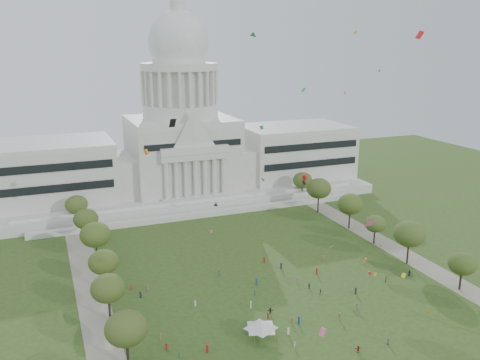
# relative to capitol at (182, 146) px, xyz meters

# --- Properties ---
(ground) EXTENTS (400.00, 400.00, 0.00)m
(ground) POSITION_rel_capitol_xyz_m (0.00, -113.59, -22.30)
(ground) COLOR #324C1B
(ground) RESTS_ON ground
(capitol) EXTENTS (160.00, 64.50, 91.30)m
(capitol) POSITION_rel_capitol_xyz_m (0.00, 0.00, 0.00)
(capitol) COLOR silver
(capitol) RESTS_ON ground
(path_left) EXTENTS (8.00, 160.00, 0.04)m
(path_left) POSITION_rel_capitol_xyz_m (-48.00, -83.59, -22.28)
(path_left) COLOR gray
(path_left) RESTS_ON ground
(path_right) EXTENTS (8.00, 160.00, 0.04)m
(path_right) POSITION_rel_capitol_xyz_m (48.00, -83.59, -22.28)
(path_right) COLOR gray
(path_right) RESTS_ON ground
(row_tree_l_1) EXTENTS (8.86, 8.86, 12.59)m
(row_tree_l_1) POSITION_rel_capitol_xyz_m (-44.07, -116.55, -13.34)
(row_tree_l_1) COLOR black
(row_tree_l_1) RESTS_ON ground
(row_tree_r_1) EXTENTS (7.58, 7.58, 10.78)m
(row_tree_r_1) POSITION_rel_capitol_xyz_m (46.22, -115.34, -14.64)
(row_tree_r_1) COLOR black
(row_tree_r_1) RESTS_ON ground
(row_tree_l_2) EXTENTS (8.42, 8.42, 11.97)m
(row_tree_l_2) POSITION_rel_capitol_xyz_m (-45.04, -96.29, -13.79)
(row_tree_l_2) COLOR black
(row_tree_l_2) RESTS_ON ground
(row_tree_r_2) EXTENTS (9.55, 9.55, 13.58)m
(row_tree_r_2) POSITION_rel_capitol_xyz_m (44.17, -96.15, -12.64)
(row_tree_r_2) COLOR black
(row_tree_r_2) RESTS_ON ground
(row_tree_l_3) EXTENTS (8.12, 8.12, 11.55)m
(row_tree_l_3) POSITION_rel_capitol_xyz_m (-44.09, -79.67, -14.09)
(row_tree_l_3) COLOR black
(row_tree_l_3) RESTS_ON ground
(row_tree_r_3) EXTENTS (7.01, 7.01, 9.98)m
(row_tree_r_3) POSITION_rel_capitol_xyz_m (44.40, -79.10, -15.21)
(row_tree_r_3) COLOR black
(row_tree_r_3) RESTS_ON ground
(row_tree_l_4) EXTENTS (9.29, 9.29, 13.21)m
(row_tree_l_4) POSITION_rel_capitol_xyz_m (-44.08, -61.17, -12.90)
(row_tree_l_4) COLOR black
(row_tree_l_4) RESTS_ON ground
(row_tree_r_4) EXTENTS (9.19, 9.19, 13.06)m
(row_tree_r_4) POSITION_rel_capitol_xyz_m (44.76, -63.55, -13.01)
(row_tree_r_4) COLOR black
(row_tree_r_4) RESTS_ON ground
(row_tree_l_5) EXTENTS (8.33, 8.33, 11.85)m
(row_tree_l_5) POSITION_rel_capitol_xyz_m (-45.22, -42.58, -13.88)
(row_tree_l_5) COLOR black
(row_tree_l_5) RESTS_ON ground
(row_tree_r_5) EXTENTS (9.82, 9.82, 13.96)m
(row_tree_r_5) POSITION_rel_capitol_xyz_m (43.49, -43.40, -12.37)
(row_tree_r_5) COLOR black
(row_tree_r_5) RESTS_ON ground
(row_tree_l_6) EXTENTS (8.19, 8.19, 11.64)m
(row_tree_l_6) POSITION_rel_capitol_xyz_m (-46.87, -24.45, -14.02)
(row_tree_l_6) COLOR black
(row_tree_l_6) RESTS_ON ground
(row_tree_r_6) EXTENTS (8.42, 8.42, 11.97)m
(row_tree_r_6) POSITION_rel_capitol_xyz_m (45.96, -25.46, -13.79)
(row_tree_r_6) COLOR black
(row_tree_r_6) RESTS_ON ground
(event_tent) EXTENTS (10.36, 10.36, 4.60)m
(event_tent) POSITION_rel_capitol_xyz_m (-14.07, -116.96, -18.73)
(event_tent) COLOR #4C4C4C
(event_tent) RESTS_ON ground
(person_0) EXTENTS (0.97, 0.81, 1.70)m
(person_0) POSITION_rel_capitol_xyz_m (39.14, -103.26, -21.44)
(person_0) COLOR #26262B
(person_0) RESTS_ON ground
(person_2) EXTENTS (0.94, 0.80, 1.66)m
(person_2) POSITION_rel_capitol_xyz_m (30.31, -104.16, -21.47)
(person_2) COLOR #33723F
(person_2) RESTS_ON ground
(person_3) EXTENTS (0.86, 1.34, 1.93)m
(person_3) POSITION_rel_capitol_xyz_m (7.06, -116.65, -21.33)
(person_3) COLOR olive
(person_3) RESTS_ON ground
(person_4) EXTENTS (0.64, 0.97, 1.53)m
(person_4) POSITION_rel_capitol_xyz_m (9.32, -103.69, -21.53)
(person_4) COLOR #33723F
(person_4) RESTS_ON ground
(person_5) EXTENTS (1.74, 1.21, 1.75)m
(person_5) POSITION_rel_capitol_xyz_m (-7.54, -108.09, -21.42)
(person_5) COLOR #26262B
(person_5) RESTS_ON ground
(person_6) EXTENTS (0.54, 0.78, 1.51)m
(person_6) POSITION_rel_capitol_xyz_m (11.39, -129.86, -21.54)
(person_6) COLOR #4C4C51
(person_6) RESTS_ON ground
(person_7) EXTENTS (0.68, 0.67, 1.51)m
(person_7) POSITION_rel_capitol_xyz_m (-8.64, -123.24, -21.54)
(person_7) COLOR silver
(person_7) RESTS_ON ground
(person_8) EXTENTS (0.79, 0.53, 1.56)m
(person_8) POSITION_rel_capitol_xyz_m (-9.09, -109.89, -21.52)
(person_8) COLOR #B21E1E
(person_8) RESTS_ON ground
(person_9) EXTENTS (1.28, 1.31, 1.88)m
(person_9) POSITION_rel_capitol_xyz_m (13.72, -114.35, -21.36)
(person_9) COLOR #4C4C51
(person_9) RESTS_ON ground
(person_10) EXTENTS (0.73, 1.01, 1.55)m
(person_10) POSITION_rel_capitol_xyz_m (8.19, -99.63, -21.52)
(person_10) COLOR #26262B
(person_10) RESTS_ON ground
(person_11) EXTENTS (1.64, 0.84, 1.69)m
(person_11) POSITION_rel_capitol_xyz_m (3.40, -129.94, -21.45)
(person_11) COLOR #B21E1E
(person_11) RESTS_ON ground
(distant_crowd) EXTENTS (59.58, 42.01, 1.94)m
(distant_crowd) POSITION_rel_capitol_xyz_m (-10.77, -99.98, -21.42)
(distant_crowd) COLOR #33723F
(distant_crowd) RESTS_ON ground
(kite_swarm) EXTENTS (91.02, 103.32, 65.11)m
(kite_swarm) POSITION_rel_capitol_xyz_m (3.34, -103.91, 4.70)
(kite_swarm) COLOR #E54C8C
(kite_swarm) RESTS_ON ground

